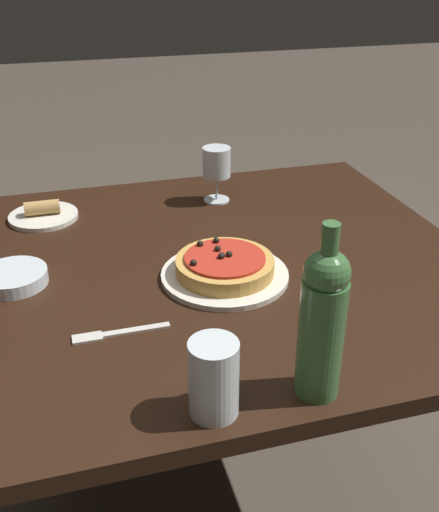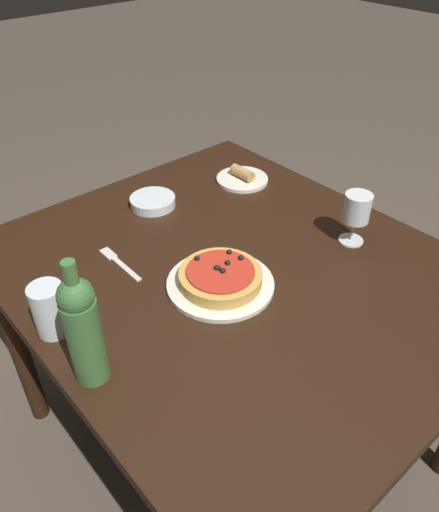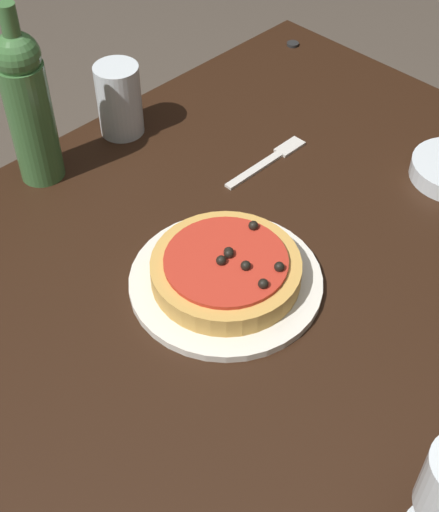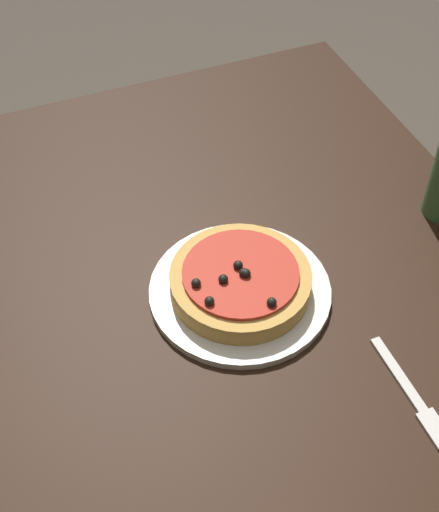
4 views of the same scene
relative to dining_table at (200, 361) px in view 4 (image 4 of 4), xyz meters
The scene contains 4 objects.
dining_table is the anchor object (origin of this frame).
dinner_plate 0.13m from the dining_table, 111.59° to the left, with size 0.27×0.27×0.01m.
pizza 0.15m from the dining_table, 111.51° to the left, with size 0.21×0.21×0.05m.
fork 0.32m from the dining_table, 44.98° to the left, with size 0.18×0.03×0.00m.
Camera 4 is at (0.58, -0.20, 1.60)m, focal length 50.00 mm.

